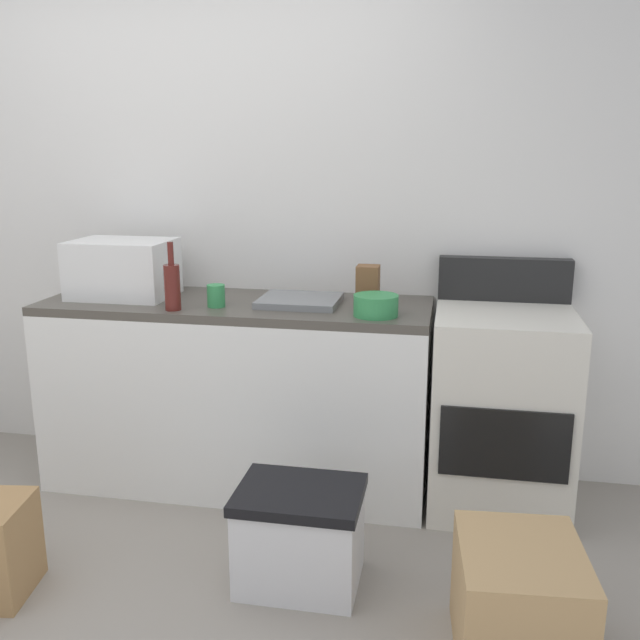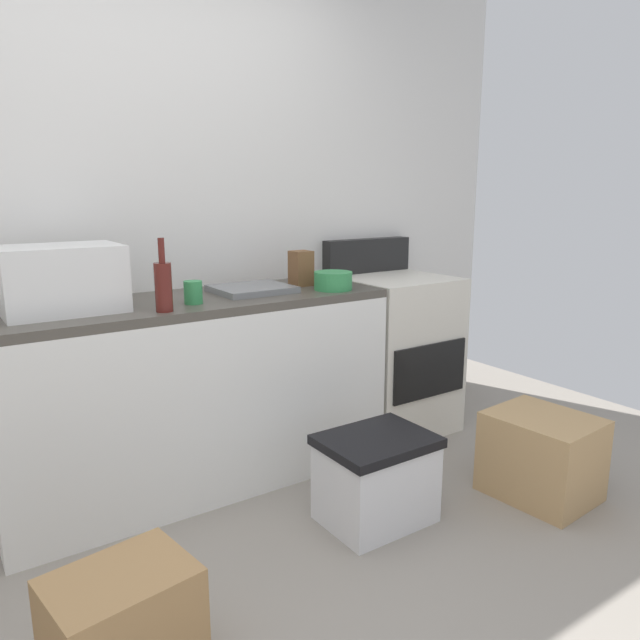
{
  "view_description": "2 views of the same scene",
  "coord_description": "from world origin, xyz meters",
  "px_view_note": "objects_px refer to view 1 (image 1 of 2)",
  "views": [
    {
      "loc": [
        1.28,
        -1.82,
        1.59
      ],
      "look_at": [
        0.77,
        0.84,
        0.92
      ],
      "focal_mm": 39.05,
      "sensor_mm": 36.0,
      "label": 1
    },
    {
      "loc": [
        -0.73,
        -1.34,
        1.38
      ],
      "look_at": [
        0.73,
        0.8,
        0.82
      ],
      "focal_mm": 33.42,
      "sensor_mm": 36.0,
      "label": 2
    }
  ],
  "objects_px": {
    "stove_oven": "(500,407)",
    "coffee_mug": "(216,296)",
    "knife_block": "(368,285)",
    "cardboard_box_large": "(518,604)",
    "storage_bin": "(300,536)",
    "mixing_bowl": "(376,305)",
    "microwave": "(123,269)",
    "wine_bottle": "(172,285)"
  },
  "relations": [
    {
      "from": "stove_oven",
      "to": "coffee_mug",
      "type": "height_order",
      "value": "stove_oven"
    },
    {
      "from": "knife_block",
      "to": "cardboard_box_large",
      "type": "relative_size",
      "value": 0.4
    },
    {
      "from": "coffee_mug",
      "to": "storage_bin",
      "type": "distance_m",
      "value": 1.12
    },
    {
      "from": "mixing_bowl",
      "to": "microwave",
      "type": "bearing_deg",
      "value": 172.13
    },
    {
      "from": "wine_bottle",
      "to": "knife_block",
      "type": "distance_m",
      "value": 0.87
    },
    {
      "from": "cardboard_box_large",
      "to": "knife_block",
      "type": "bearing_deg",
      "value": 120.31
    },
    {
      "from": "cardboard_box_large",
      "to": "wine_bottle",
      "type": "bearing_deg",
      "value": 150.93
    },
    {
      "from": "knife_block",
      "to": "cardboard_box_large",
      "type": "xyz_separation_m",
      "value": [
        0.62,
        -1.07,
        -0.8
      ]
    },
    {
      "from": "stove_oven",
      "to": "cardboard_box_large",
      "type": "xyz_separation_m",
      "value": [
        0.01,
        -1.03,
        -0.27
      ]
    },
    {
      "from": "microwave",
      "to": "knife_block",
      "type": "relative_size",
      "value": 2.56
    },
    {
      "from": "wine_bottle",
      "to": "cardboard_box_large",
      "type": "xyz_separation_m",
      "value": [
        1.45,
        -0.81,
        -0.82
      ]
    },
    {
      "from": "coffee_mug",
      "to": "stove_oven",
      "type": "bearing_deg",
      "value": 5.68
    },
    {
      "from": "coffee_mug",
      "to": "storage_bin",
      "type": "height_order",
      "value": "coffee_mug"
    },
    {
      "from": "stove_oven",
      "to": "wine_bottle",
      "type": "distance_m",
      "value": 1.55
    },
    {
      "from": "mixing_bowl",
      "to": "wine_bottle",
      "type": "bearing_deg",
      "value": -176.31
    },
    {
      "from": "coffee_mug",
      "to": "knife_block",
      "type": "distance_m",
      "value": 0.68
    },
    {
      "from": "microwave",
      "to": "cardboard_box_large",
      "type": "xyz_separation_m",
      "value": [
        1.79,
        -1.03,
        -0.84
      ]
    },
    {
      "from": "stove_oven",
      "to": "mixing_bowl",
      "type": "relative_size",
      "value": 5.79
    },
    {
      "from": "microwave",
      "to": "coffee_mug",
      "type": "xyz_separation_m",
      "value": [
        0.51,
        -0.13,
        -0.09
      ]
    },
    {
      "from": "stove_oven",
      "to": "mixing_bowl",
      "type": "xyz_separation_m",
      "value": [
        -0.55,
        -0.16,
        0.48
      ]
    },
    {
      "from": "wine_bottle",
      "to": "knife_block",
      "type": "relative_size",
      "value": 1.67
    },
    {
      "from": "wine_bottle",
      "to": "mixing_bowl",
      "type": "relative_size",
      "value": 1.58
    },
    {
      "from": "storage_bin",
      "to": "coffee_mug",
      "type": "bearing_deg",
      "value": 129.07
    },
    {
      "from": "coffee_mug",
      "to": "mixing_bowl",
      "type": "distance_m",
      "value": 0.72
    },
    {
      "from": "stove_oven",
      "to": "mixing_bowl",
      "type": "height_order",
      "value": "stove_oven"
    },
    {
      "from": "stove_oven",
      "to": "knife_block",
      "type": "bearing_deg",
      "value": 176.42
    },
    {
      "from": "wine_bottle",
      "to": "mixing_bowl",
      "type": "xyz_separation_m",
      "value": [
        0.89,
        0.06,
        -0.06
      ]
    },
    {
      "from": "coffee_mug",
      "to": "mixing_bowl",
      "type": "xyz_separation_m",
      "value": [
        0.72,
        -0.04,
        -0.0
      ]
    },
    {
      "from": "knife_block",
      "to": "storage_bin",
      "type": "distance_m",
      "value": 1.14
    },
    {
      "from": "stove_oven",
      "to": "microwave",
      "type": "height_order",
      "value": "microwave"
    },
    {
      "from": "mixing_bowl",
      "to": "cardboard_box_large",
      "type": "bearing_deg",
      "value": -56.87
    },
    {
      "from": "stove_oven",
      "to": "microwave",
      "type": "distance_m",
      "value": 1.87
    },
    {
      "from": "knife_block",
      "to": "mixing_bowl",
      "type": "height_order",
      "value": "knife_block"
    },
    {
      "from": "microwave",
      "to": "wine_bottle",
      "type": "xyz_separation_m",
      "value": [
        0.34,
        -0.23,
        -0.03
      ]
    },
    {
      "from": "stove_oven",
      "to": "knife_block",
      "type": "distance_m",
      "value": 0.81
    },
    {
      "from": "knife_block",
      "to": "wine_bottle",
      "type": "bearing_deg",
      "value": -162.53
    },
    {
      "from": "stove_oven",
      "to": "wine_bottle",
      "type": "bearing_deg",
      "value": -171.22
    },
    {
      "from": "cardboard_box_large",
      "to": "storage_bin",
      "type": "distance_m",
      "value": 0.81
    },
    {
      "from": "coffee_mug",
      "to": "mixing_bowl",
      "type": "relative_size",
      "value": 0.53
    },
    {
      "from": "mixing_bowl",
      "to": "storage_bin",
      "type": "relative_size",
      "value": 0.41
    },
    {
      "from": "stove_oven",
      "to": "cardboard_box_large",
      "type": "relative_size",
      "value": 2.42
    },
    {
      "from": "microwave",
      "to": "knife_block",
      "type": "distance_m",
      "value": 1.17
    }
  ]
}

